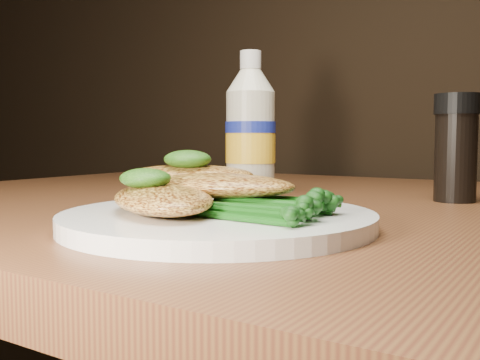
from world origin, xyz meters
The scene contains 9 objects.
plate centered at (-0.02, 0.83, 0.76)m, with size 0.26×0.26×0.01m, color white.
chicken_front centered at (-0.05, 0.80, 0.77)m, with size 0.14×0.08×0.02m, color gold.
chicken_mid centered at (-0.03, 0.85, 0.78)m, with size 0.14×0.07×0.02m, color gold.
chicken_back centered at (-0.07, 0.87, 0.79)m, with size 0.12×0.06×0.02m, color gold.
pesto_front centered at (-0.06, 0.80, 0.79)m, with size 0.04×0.04×0.02m, color black.
pesto_back centered at (-0.07, 0.86, 0.80)m, with size 0.04×0.04×0.02m, color black.
broccolini_bundle centered at (0.02, 0.84, 0.77)m, with size 0.13×0.10×0.02m, color #124A10, non-canonical shape.
mayo_bottle centered at (-0.14, 1.08, 0.84)m, with size 0.07×0.07×0.19m, color beige, non-canonical shape.
pepper_grinder centered at (0.11, 1.13, 0.81)m, with size 0.05×0.05×0.12m, color black, non-canonical shape.
Camera 1 is at (0.24, 0.47, 0.82)m, focal length 41.42 mm.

